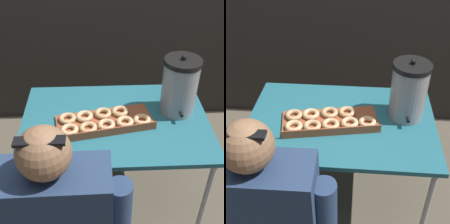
% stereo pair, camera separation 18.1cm
% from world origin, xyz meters
% --- Properties ---
extents(ground_plane, '(12.00, 12.00, 0.00)m').
position_xyz_m(ground_plane, '(0.00, 0.00, 0.00)').
color(ground_plane, brown).
extents(folding_table, '(1.11, 0.76, 0.71)m').
position_xyz_m(folding_table, '(0.00, 0.00, 0.66)').
color(folding_table, '#236675').
rests_on(folding_table, ground).
extents(donut_box, '(0.59, 0.33, 0.05)m').
position_xyz_m(donut_box, '(-0.07, -0.04, 0.73)').
color(donut_box, brown).
rests_on(donut_box, folding_table).
extents(coffee_urn, '(0.21, 0.24, 0.38)m').
position_xyz_m(coffee_urn, '(0.38, 0.08, 0.89)').
color(coffee_urn, '#939399').
rests_on(coffee_urn, folding_table).
extents(cell_phone, '(0.13, 0.17, 0.01)m').
position_xyz_m(cell_phone, '(-0.42, -0.26, 0.71)').
color(cell_phone, black).
rests_on(cell_phone, folding_table).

